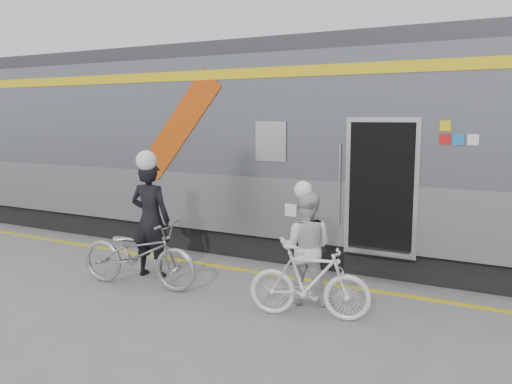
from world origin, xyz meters
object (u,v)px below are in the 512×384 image
Objects in this scene: bicycle_left at (138,253)px; bicycle_right at (309,282)px; woman at (306,247)px; man at (150,219)px.

bicycle_right is at bearing -96.04° from bicycle_left.
bicycle_right is (0.30, -0.55, -0.32)m from woman.
man is at bearing 66.94° from bicycle_right.
bicycle_right is (3.12, -0.49, -0.48)m from man.
bicycle_right is at bearing 104.53° from woman.
man reaches higher than bicycle_right.
bicycle_left is 1.25× the size of woman.
woman reaches higher than bicycle_right.
man is 0.73m from bicycle_left.
woman reaches higher than bicycle_left.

